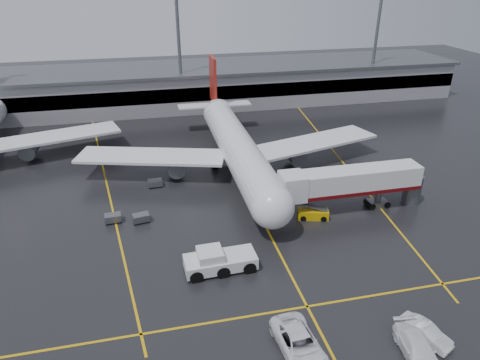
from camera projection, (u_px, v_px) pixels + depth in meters
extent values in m
plane|color=black|center=(251.00, 198.00, 60.21)|extent=(220.00, 220.00, 0.00)
cube|color=gold|center=(251.00, 198.00, 60.21)|extent=(0.25, 90.00, 0.02)
cube|color=gold|center=(307.00, 307.00, 41.00)|extent=(60.00, 0.25, 0.02)
cube|color=gold|center=(106.00, 181.00, 64.96)|extent=(9.99, 69.35, 0.02)
cube|color=gold|center=(340.00, 159.00, 72.52)|extent=(7.57, 69.64, 0.02)
cube|color=gray|center=(201.00, 86.00, 100.34)|extent=(120.00, 18.00, 8.00)
cube|color=black|center=(206.00, 94.00, 92.44)|extent=(120.00, 0.40, 3.00)
cube|color=#595B60|center=(200.00, 67.00, 98.43)|extent=(122.00, 19.00, 0.60)
cylinder|color=#595B60|center=(179.00, 54.00, 90.32)|extent=(0.70, 0.70, 25.00)
cylinder|color=#595B60|center=(375.00, 46.00, 99.28)|extent=(0.70, 0.70, 25.00)
cylinder|color=silver|center=(238.00, 149.00, 65.33)|extent=(5.20, 36.00, 5.20)
sphere|color=silver|center=(272.00, 207.00, 49.61)|extent=(5.20, 5.20, 5.20)
cone|color=silver|center=(215.00, 106.00, 83.40)|extent=(4.94, 8.00, 4.94)
cube|color=maroon|center=(213.00, 79.00, 82.09)|extent=(0.50, 5.50, 8.50)
cube|color=silver|center=(214.00, 105.00, 83.31)|extent=(14.00, 3.00, 0.25)
cube|color=silver|center=(151.00, 156.00, 64.84)|extent=(22.80, 11.83, 0.40)
cube|color=silver|center=(313.00, 142.00, 70.02)|extent=(22.80, 11.83, 0.40)
cylinder|color=#595B60|center=(176.00, 165.00, 65.29)|extent=(2.60, 4.50, 2.60)
cylinder|color=#595B60|center=(295.00, 154.00, 69.07)|extent=(2.60, 4.50, 2.60)
cylinder|color=#595B60|center=(265.00, 217.00, 53.66)|extent=(0.56, 0.56, 2.00)
cylinder|color=#595B60|center=(215.00, 162.00, 68.73)|extent=(0.56, 0.56, 2.00)
cylinder|color=#595B60|center=(253.00, 159.00, 70.01)|extent=(0.56, 0.56, 2.00)
cylinder|color=black|center=(264.00, 221.00, 53.90)|extent=(0.40, 1.10, 1.10)
cylinder|color=black|center=(215.00, 165.00, 68.93)|extent=(1.00, 1.40, 1.40)
cylinder|color=black|center=(253.00, 161.00, 70.21)|extent=(1.00, 1.40, 1.40)
cube|color=silver|center=(51.00, 137.00, 72.14)|extent=(22.80, 11.83, 0.40)
cylinder|color=#595B60|center=(29.00, 149.00, 71.19)|extent=(2.60, 4.50, 2.60)
cube|color=silver|center=(353.00, 180.00, 55.40)|extent=(18.00, 3.20, 3.00)
cube|color=#52080A|center=(352.00, 189.00, 55.98)|extent=(18.00, 3.30, 0.50)
cube|color=silver|center=(292.00, 186.00, 53.77)|extent=(3.00, 3.40, 3.30)
cylinder|color=#595B60|center=(378.00, 196.00, 57.49)|extent=(0.80, 0.80, 3.00)
cube|color=#595B60|center=(377.00, 203.00, 57.96)|extent=(2.60, 1.60, 0.90)
cylinder|color=#595B60|center=(412.00, 189.00, 58.26)|extent=(2.40, 2.40, 4.00)
cylinder|color=black|center=(369.00, 204.00, 57.74)|extent=(0.90, 1.80, 0.90)
cylinder|color=black|center=(384.00, 202.00, 58.18)|extent=(0.90, 1.80, 0.90)
cube|color=silver|center=(220.00, 262.00, 45.66)|extent=(7.70, 3.32, 1.30)
cube|color=silver|center=(210.00, 255.00, 44.93)|extent=(2.70, 2.70, 1.08)
cube|color=black|center=(210.00, 255.00, 44.93)|extent=(2.43, 2.43, 0.98)
cylinder|color=black|center=(194.00, 269.00, 45.18)|extent=(1.53, 3.30, 1.41)
cylinder|color=black|center=(220.00, 264.00, 45.83)|extent=(1.53, 3.30, 1.41)
cylinder|color=black|center=(246.00, 260.00, 46.49)|extent=(1.53, 3.30, 1.41)
cube|color=#CC9C06|center=(313.00, 214.00, 55.20)|extent=(4.15, 2.57, 1.18)
cube|color=#595B60|center=(314.00, 206.00, 54.70)|extent=(3.84, 1.91, 1.35)
cylinder|color=black|center=(303.00, 215.00, 55.36)|extent=(1.20, 1.96, 0.75)
cylinder|color=black|center=(323.00, 216.00, 55.27)|extent=(1.20, 1.96, 0.75)
imported|color=white|center=(300.00, 344.00, 35.69)|extent=(3.67, 7.08, 1.91)
imported|color=white|center=(418.00, 349.00, 35.39)|extent=(3.21, 6.18, 1.71)
imported|color=silver|center=(425.00, 332.00, 37.15)|extent=(3.41, 4.89, 1.53)
cube|color=#595B60|center=(141.00, 218.00, 54.29)|extent=(2.19, 1.62, 0.90)
cylinder|color=black|center=(136.00, 224.00, 53.81)|extent=(0.40, 0.20, 0.40)
cylinder|color=black|center=(149.00, 221.00, 54.36)|extent=(0.40, 0.20, 0.40)
cylinder|color=black|center=(134.00, 220.00, 54.64)|extent=(0.40, 0.20, 0.40)
cylinder|color=black|center=(147.00, 218.00, 55.19)|extent=(0.40, 0.20, 0.40)
cube|color=#595B60|center=(113.00, 218.00, 54.26)|extent=(2.09, 1.44, 0.90)
cylinder|color=black|center=(107.00, 224.00, 53.83)|extent=(0.40, 0.20, 0.40)
cylinder|color=black|center=(120.00, 222.00, 54.25)|extent=(0.40, 0.20, 0.40)
cylinder|color=black|center=(107.00, 220.00, 54.69)|extent=(0.40, 0.20, 0.40)
cylinder|color=black|center=(120.00, 218.00, 55.11)|extent=(0.40, 0.20, 0.40)
cube|color=#595B60|center=(155.00, 183.00, 63.03)|extent=(2.07, 1.41, 0.90)
cylinder|color=black|center=(150.00, 188.00, 62.61)|extent=(0.40, 0.20, 0.40)
cylinder|color=black|center=(161.00, 186.00, 63.01)|extent=(0.40, 0.20, 0.40)
cylinder|color=black|center=(150.00, 185.00, 63.47)|extent=(0.40, 0.20, 0.40)
cylinder|color=black|center=(160.00, 183.00, 63.87)|extent=(0.40, 0.20, 0.40)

